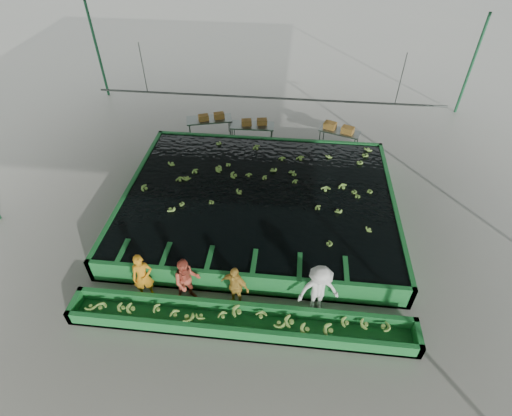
# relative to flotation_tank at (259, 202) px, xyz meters

# --- Properties ---
(ground) EXTENTS (80.00, 80.00, 0.00)m
(ground) POSITION_rel_flotation_tank_xyz_m (0.00, -1.50, -0.45)
(ground) COLOR gray
(ground) RESTS_ON ground
(shed_roof) EXTENTS (20.00, 22.00, 0.04)m
(shed_roof) POSITION_rel_flotation_tank_xyz_m (0.00, -1.50, 4.55)
(shed_roof) COLOR gray
(shed_roof) RESTS_ON shed_posts
(shed_posts) EXTENTS (20.00, 22.00, 5.00)m
(shed_posts) POSITION_rel_flotation_tank_xyz_m (0.00, -1.50, 2.05)
(shed_posts) COLOR #1F5E37
(shed_posts) RESTS_ON ground
(flotation_tank) EXTENTS (10.00, 8.00, 0.90)m
(flotation_tank) POSITION_rel_flotation_tank_xyz_m (0.00, 0.00, 0.00)
(flotation_tank) COLOR #1C722F
(flotation_tank) RESTS_ON ground
(tank_water) EXTENTS (9.70, 7.70, 0.00)m
(tank_water) POSITION_rel_flotation_tank_xyz_m (0.00, -0.00, 0.40)
(tank_water) COLOR black
(tank_water) RESTS_ON flotation_tank
(sorting_trough) EXTENTS (10.00, 1.00, 0.50)m
(sorting_trough) POSITION_rel_flotation_tank_xyz_m (0.00, -5.10, -0.20)
(sorting_trough) COLOR #1C722F
(sorting_trough) RESTS_ON ground
(cableway_rail) EXTENTS (0.08, 0.08, 14.00)m
(cableway_rail) POSITION_rel_flotation_tank_xyz_m (0.00, 3.50, 2.55)
(cableway_rail) COLOR #59605B
(cableway_rail) RESTS_ON shed_roof
(rail_hanger_left) EXTENTS (0.04, 0.04, 2.00)m
(rail_hanger_left) POSITION_rel_flotation_tank_xyz_m (-5.00, 3.50, 3.55)
(rail_hanger_left) COLOR #59605B
(rail_hanger_left) RESTS_ON shed_roof
(rail_hanger_right) EXTENTS (0.04, 0.04, 2.00)m
(rail_hanger_right) POSITION_rel_flotation_tank_xyz_m (5.00, 3.50, 3.55)
(rail_hanger_right) COLOR #59605B
(rail_hanger_right) RESTS_ON shed_roof
(worker_a) EXTENTS (0.72, 0.61, 1.69)m
(worker_a) POSITION_rel_flotation_tank_xyz_m (-3.03, -4.30, 0.40)
(worker_a) COLOR orange
(worker_a) RESTS_ON ground
(worker_b) EXTENTS (1.00, 0.90, 1.68)m
(worker_b) POSITION_rel_flotation_tank_xyz_m (-1.69, -4.30, 0.39)
(worker_b) COLOR #C24D36
(worker_b) RESTS_ON ground
(worker_c) EXTENTS (0.99, 0.68, 1.56)m
(worker_c) POSITION_rel_flotation_tank_xyz_m (-0.26, -4.30, 0.33)
(worker_c) COLOR gold
(worker_c) RESTS_ON ground
(worker_d) EXTENTS (1.32, 0.94, 1.85)m
(worker_d) POSITION_rel_flotation_tank_xyz_m (2.16, -4.30, 0.48)
(worker_d) COLOR silver
(worker_d) RESTS_ON ground
(packing_table_left) EXTENTS (2.28, 1.38, 0.97)m
(packing_table_left) POSITION_rel_flotation_tank_xyz_m (-2.92, 5.23, 0.03)
(packing_table_left) COLOR #59605B
(packing_table_left) RESTS_ON ground
(packing_table_mid) EXTENTS (2.04, 0.86, 0.92)m
(packing_table_mid) POSITION_rel_flotation_tank_xyz_m (-0.82, 4.95, 0.01)
(packing_table_mid) COLOR #59605B
(packing_table_mid) RESTS_ON ground
(packing_table_right) EXTENTS (1.97, 1.31, 0.83)m
(packing_table_right) POSITION_rel_flotation_tank_xyz_m (3.23, 5.01, -0.03)
(packing_table_right) COLOR #59605B
(packing_table_right) RESTS_ON ground
(box_stack_left) EXTENTS (1.25, 0.76, 0.26)m
(box_stack_left) POSITION_rel_flotation_tank_xyz_m (-2.80, 5.21, 0.52)
(box_stack_left) COLOR olive
(box_stack_left) RESTS_ON packing_table_left
(box_stack_mid) EXTENTS (1.22, 0.55, 0.25)m
(box_stack_mid) POSITION_rel_flotation_tank_xyz_m (-0.74, 5.01, 0.47)
(box_stack_mid) COLOR olive
(box_stack_mid) RESTS_ON packing_table_mid
(box_stack_right) EXTENTS (1.43, 0.92, 0.30)m
(box_stack_right) POSITION_rel_flotation_tank_xyz_m (3.16, 5.02, 0.38)
(box_stack_right) COLOR olive
(box_stack_right) RESTS_ON packing_table_right
(floating_bananas) EXTENTS (8.26, 5.63, 0.11)m
(floating_bananas) POSITION_rel_flotation_tank_xyz_m (0.00, 0.80, 0.40)
(floating_bananas) COLOR #85B847
(floating_bananas) RESTS_ON tank_water
(trough_bananas) EXTENTS (8.31, 0.55, 0.11)m
(trough_bananas) POSITION_rel_flotation_tank_xyz_m (0.00, -5.10, -0.05)
(trough_bananas) COLOR #85B847
(trough_bananas) RESTS_ON sorting_trough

